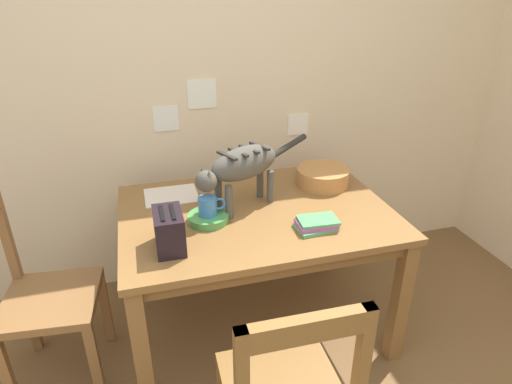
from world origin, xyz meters
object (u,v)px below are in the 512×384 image
(dining_table, at_px, (256,225))
(toaster, at_px, (169,230))
(cat, at_px, (242,166))
(book_stack, at_px, (317,224))
(coffee_mug, at_px, (208,206))
(magazine, at_px, (171,195))
(wicker_basket, at_px, (323,176))
(saucer_bowl, at_px, (208,218))
(wooden_chair_near, at_px, (40,298))

(dining_table, height_order, toaster, toaster)
(cat, relative_size, book_stack, 3.21)
(coffee_mug, xyz_separation_m, toaster, (-0.20, -0.18, 0.00))
(coffee_mug, xyz_separation_m, magazine, (-0.15, 0.32, -0.08))
(wicker_basket, distance_m, toaster, 0.99)
(wicker_basket, bearing_deg, saucer_bowl, -160.97)
(cat, bearing_deg, wicker_basket, -97.98)
(dining_table, distance_m, magazine, 0.49)
(book_stack, height_order, wicker_basket, wicker_basket)
(saucer_bowl, xyz_separation_m, wooden_chair_near, (-0.80, -0.01, -0.30))
(dining_table, relative_size, book_stack, 6.68)
(toaster, bearing_deg, saucer_bowl, 42.77)
(cat, distance_m, magazine, 0.47)
(book_stack, bearing_deg, magazine, 139.22)
(coffee_mug, height_order, wooden_chair_near, wooden_chair_near)
(cat, distance_m, toaster, 0.49)
(book_stack, bearing_deg, toaster, 177.92)
(saucer_bowl, height_order, toaster, toaster)
(wicker_basket, bearing_deg, cat, -163.26)
(dining_table, xyz_separation_m, coffee_mug, (-0.25, -0.05, 0.17))
(coffee_mug, bearing_deg, magazine, 114.48)
(cat, bearing_deg, saucer_bowl, 90.00)
(coffee_mug, height_order, toaster, toaster)
(coffee_mug, relative_size, toaster, 0.66)
(saucer_bowl, xyz_separation_m, book_stack, (0.47, -0.21, 0.01))
(dining_table, xyz_separation_m, saucer_bowl, (-0.25, -0.05, 0.10))
(cat, xyz_separation_m, saucer_bowl, (-0.19, -0.09, -0.21))
(cat, height_order, book_stack, cat)
(dining_table, bearing_deg, saucer_bowl, -169.24)
(dining_table, height_order, wooden_chair_near, wooden_chair_near)
(toaster, bearing_deg, cat, 34.82)
(wicker_basket, xyz_separation_m, toaster, (-0.89, -0.42, 0.04))
(dining_table, distance_m, coffee_mug, 0.30)
(cat, relative_size, toaster, 3.21)
(dining_table, height_order, saucer_bowl, saucer_bowl)
(magazine, height_order, book_stack, book_stack)
(book_stack, height_order, toaster, toaster)
(cat, relative_size, saucer_bowl, 3.27)
(magazine, xyz_separation_m, toaster, (-0.05, -0.51, 0.08))
(toaster, bearing_deg, dining_table, 27.18)
(cat, relative_size, coffee_mug, 4.86)
(cat, distance_m, wooden_chair_near, 1.12)
(wicker_basket, bearing_deg, coffee_mug, -160.88)
(cat, xyz_separation_m, magazine, (-0.34, 0.23, -0.23))
(book_stack, height_order, wooden_chair_near, wooden_chair_near)
(book_stack, bearing_deg, wicker_basket, 63.34)
(wooden_chair_near, bearing_deg, coffee_mug, 96.32)
(magazine, bearing_deg, dining_table, -35.28)
(dining_table, distance_m, book_stack, 0.35)
(cat, bearing_deg, wooden_chair_near, 70.98)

